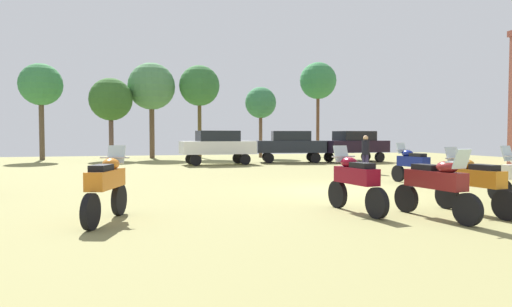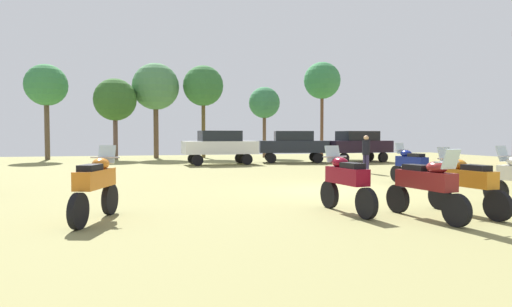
% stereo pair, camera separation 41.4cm
% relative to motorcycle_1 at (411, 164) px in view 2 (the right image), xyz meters
% --- Properties ---
extents(ground_plane, '(44.00, 52.00, 0.02)m').
position_rel_motorcycle_1_xyz_m(ground_plane, '(-3.35, -1.05, -0.72)').
color(ground_plane, olive).
extents(motorcycle_1, '(0.64, 2.13, 1.45)m').
position_rel_motorcycle_1_xyz_m(motorcycle_1, '(0.00, 0.00, 0.00)').
color(motorcycle_1, black).
rests_on(motorcycle_1, ground).
extents(motorcycle_3, '(0.65, 2.14, 1.46)m').
position_rel_motorcycle_1_xyz_m(motorcycle_3, '(-2.30, -5.52, 0.00)').
color(motorcycle_3, black).
rests_on(motorcycle_3, ground).
extents(motorcycle_6, '(0.67, 2.25, 1.46)m').
position_rel_motorcycle_1_xyz_m(motorcycle_6, '(-3.47, -5.78, 0.01)').
color(motorcycle_6, black).
rests_on(motorcycle_6, ground).
extents(motorcycle_7, '(0.82, 2.11, 1.51)m').
position_rel_motorcycle_1_xyz_m(motorcycle_7, '(-10.00, -4.36, 0.03)').
color(motorcycle_7, black).
rests_on(motorcycle_7, ground).
extents(motorcycle_8, '(0.63, 2.11, 1.49)m').
position_rel_motorcycle_1_xyz_m(motorcycle_8, '(-4.73, -4.71, 0.01)').
color(motorcycle_8, black).
rests_on(motorcycle_8, ground).
extents(car_1, '(4.58, 2.63, 2.00)m').
position_rel_motorcycle_1_xyz_m(car_1, '(-0.08, 12.70, 0.46)').
color(car_1, black).
rests_on(car_1, ground).
extents(car_2, '(4.50, 2.37, 2.00)m').
position_rel_motorcycle_1_xyz_m(car_2, '(4.03, 12.01, 0.46)').
color(car_2, black).
rests_on(car_2, ground).
extents(car_3, '(4.43, 2.13, 2.00)m').
position_rel_motorcycle_1_xyz_m(car_3, '(-4.95, 11.84, 0.46)').
color(car_3, black).
rests_on(car_3, ground).
extents(person_1, '(0.46, 0.46, 1.73)m').
position_rel_motorcycle_1_xyz_m(person_1, '(0.64, 4.48, 0.30)').
color(person_1, '#2E264B').
rests_on(person_1, ground).
extents(tree_1, '(2.91, 2.91, 6.73)m').
position_rel_motorcycle_1_xyz_m(tree_1, '(-16.01, 19.73, 4.50)').
color(tree_1, brown).
rests_on(tree_1, ground).
extents(tree_2, '(3.11, 3.11, 7.11)m').
position_rel_motorcycle_1_xyz_m(tree_2, '(-4.92, 20.07, 4.80)').
color(tree_2, brown).
rests_on(tree_2, ground).
extents(tree_4, '(3.03, 3.03, 5.82)m').
position_rel_motorcycle_1_xyz_m(tree_4, '(-11.37, 19.28, 3.56)').
color(tree_4, brown).
rests_on(tree_4, ground).
extents(tree_5, '(3.52, 3.52, 7.19)m').
position_rel_motorcycle_1_xyz_m(tree_5, '(-8.50, 20.31, 4.67)').
color(tree_5, brown).
rests_on(tree_5, ground).
extents(tree_6, '(2.91, 2.91, 7.54)m').
position_rel_motorcycle_1_xyz_m(tree_6, '(4.37, 18.82, 5.33)').
color(tree_6, brown).
rests_on(tree_6, ground).
extents(tree_7, '(2.42, 2.42, 5.49)m').
position_rel_motorcycle_1_xyz_m(tree_7, '(-0.28, 19.17, 3.52)').
color(tree_7, brown).
rests_on(tree_7, ground).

